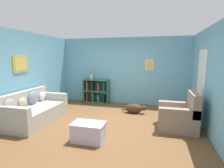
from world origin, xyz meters
TOP-DOWN VIEW (x-y plane):
  - ground_plane at (0.00, 0.00)m, footprint 14.00×14.00m
  - wall_back at (0.00, 2.25)m, footprint 5.60×0.13m
  - wall_left at (-2.55, -0.00)m, footprint 0.13×5.00m
  - wall_right at (2.55, 0.02)m, footprint 0.16×5.00m
  - couch at (-2.04, -0.49)m, footprint 0.94×1.84m
  - bookshelf at (-1.09, 2.03)m, footprint 1.05×0.34m
  - recliner_chair at (1.90, 0.02)m, footprint 0.93×0.86m
  - coffee_table at (-0.12, -1.20)m, footprint 0.72×0.45m
  - dog at (0.61, 1.02)m, footprint 0.84×0.28m
  - vase at (-1.28, 2.01)m, footprint 0.13×0.13m

SIDE VIEW (x-z plane):
  - ground_plane at x=0.00m, z-range 0.00..0.00m
  - dog at x=0.61m, z-range 0.00..0.32m
  - coffee_table at x=-0.12m, z-range 0.01..0.44m
  - couch at x=-2.04m, z-range -0.12..0.78m
  - recliner_chair at x=1.90m, z-range -0.15..0.82m
  - bookshelf at x=-1.09m, z-range -0.01..0.94m
  - vase at x=-1.28m, z-range 0.97..1.29m
  - wall_right at x=2.55m, z-range -0.01..2.59m
  - wall_back at x=0.00m, z-range 0.00..2.60m
  - wall_left at x=-2.55m, z-range 0.00..2.60m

